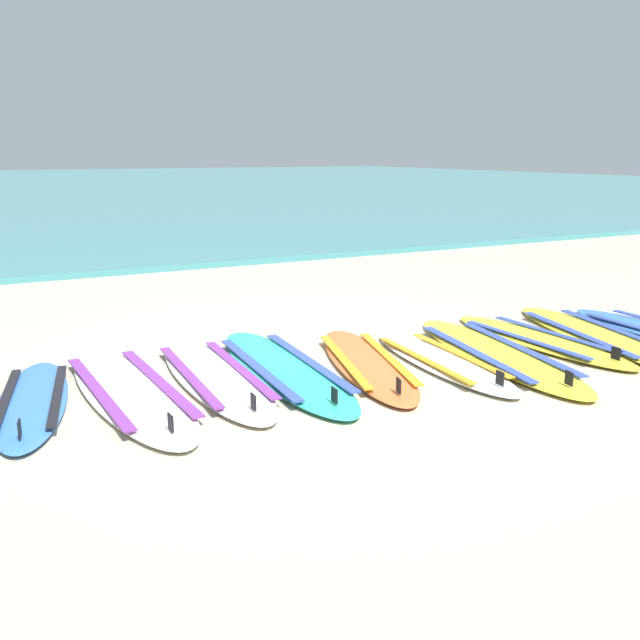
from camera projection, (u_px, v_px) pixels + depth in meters
The scene contains 11 objects.
ground_plane at pixel (317, 362), 6.07m from camera, with size 80.00×80.00×0.00m, color #B7AD93.
sea at pixel (19, 185), 36.45m from camera, with size 80.00×60.00×0.10m, color teal.
surfboard_1 at pixel (32, 401), 5.01m from camera, with size 0.82×2.01×0.18m.
surfboard_2 at pixel (129, 390), 5.24m from camera, with size 0.79×2.60×0.18m.
surfboard_3 at pixel (214, 375), 5.58m from camera, with size 0.66×2.39×0.18m.
surfboard_4 at pixel (283, 368), 5.77m from camera, with size 0.75×2.58×0.18m.
surfboard_5 at pixel (366, 363), 5.92m from camera, with size 1.11×2.29×0.18m.
surfboard_6 at pixel (441, 361), 5.97m from camera, with size 0.64×2.08×0.18m.
surfboard_7 at pixel (496, 353), 6.19m from camera, with size 1.04×2.65×0.18m.
surfboard_8 at pixel (539, 340), 6.63m from camera, with size 0.64×2.23×0.18m.
surfboard_9 at pixel (596, 335), 6.81m from camera, with size 1.16×2.60×0.18m.
Camera 1 is at (-2.62, -5.18, 1.82)m, focal length 38.41 mm.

